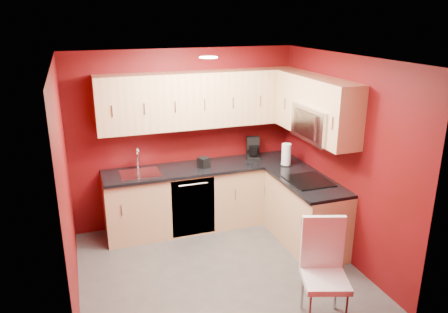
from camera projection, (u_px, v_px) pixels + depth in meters
floor at (218, 270)px, 5.26m from camera, size 3.20×3.20×0.00m
ceiling at (217, 59)px, 4.47m from camera, size 3.20×3.20×0.00m
wall_back at (185, 138)px, 6.21m from camera, size 3.20×0.00×3.20m
wall_front at (276, 234)px, 3.52m from camera, size 3.20×0.00×3.20m
wall_left at (66, 191)px, 4.37m from camera, size 0.00×3.00×3.00m
wall_right at (341, 158)px, 5.36m from camera, size 0.00×3.00×3.00m
base_cabinets_back at (205, 197)px, 6.26m from camera, size 2.80×0.60×0.87m
base_cabinets_right at (306, 213)px, 5.75m from camera, size 0.60×1.30×0.87m
countertop_back at (205, 167)px, 6.10m from camera, size 2.80×0.63×0.04m
countertop_right at (307, 182)px, 5.59m from camera, size 0.63×1.27×0.04m
upper_cabinets_back at (201, 99)px, 5.93m from camera, size 2.80×0.35×0.75m
upper_cabinets_right at (314, 101)px, 5.50m from camera, size 0.35×1.55×0.75m
microwave at (320, 123)px, 5.35m from camera, size 0.42×0.76×0.42m
cooktop at (308, 181)px, 5.55m from camera, size 0.50×0.55×0.01m
sink at (140, 171)px, 5.82m from camera, size 0.52×0.42×0.35m
dishwasher_front at (193, 207)px, 5.92m from camera, size 0.60×0.02×0.82m
downlight at (209, 57)px, 4.75m from camera, size 0.20×0.20×0.01m
coffee_maker at (253, 148)px, 6.39m from camera, size 0.25×0.29×0.31m
napkin_holder at (204, 162)px, 6.02m from camera, size 0.17×0.17×0.14m
paper_towel at (286, 155)px, 6.09m from camera, size 0.19×0.19×0.31m
dining_chair at (325, 275)px, 4.23m from camera, size 0.55×0.56×1.06m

